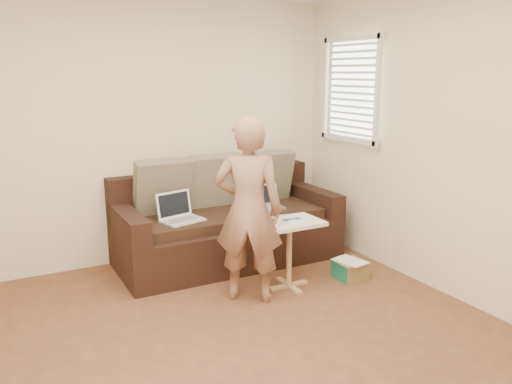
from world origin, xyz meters
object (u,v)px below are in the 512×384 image
(drinking_glass, at_px, (266,215))
(laptop_silver, at_px, (268,208))
(person, at_px, (248,210))
(laptop_white, at_px, (183,221))
(striped_box, at_px, (350,269))
(side_table, at_px, (289,254))
(sofa, at_px, (228,220))

(drinking_glass, bearing_deg, laptop_silver, 59.27)
(laptop_silver, xyz_separation_m, person, (-0.64, -0.81, 0.25))
(laptop_silver, bearing_deg, laptop_white, -171.18)
(drinking_glass, bearing_deg, person, -150.43)
(striped_box, bearing_deg, side_table, 170.84)
(person, relative_size, striped_box, 5.76)
(side_table, bearing_deg, laptop_white, 134.71)
(laptop_silver, bearing_deg, sofa, 173.42)
(laptop_white, height_order, striped_box, laptop_white)
(laptop_silver, bearing_deg, drinking_glass, -113.87)
(sofa, xyz_separation_m, drinking_glass, (0.00, -0.77, 0.24))
(side_table, distance_m, striped_box, 0.65)
(side_table, bearing_deg, laptop_silver, 74.29)
(drinking_glass, xyz_separation_m, striped_box, (0.79, -0.18, -0.58))
(side_table, bearing_deg, person, -173.05)
(drinking_glass, bearing_deg, striped_box, -13.02)
(person, relative_size, side_table, 2.54)
(sofa, xyz_separation_m, striped_box, (0.80, -0.95, -0.34))
(sofa, bearing_deg, laptop_silver, -13.45)
(sofa, distance_m, striped_box, 1.29)
(laptop_white, distance_m, striped_box, 1.62)
(laptop_silver, distance_m, drinking_glass, 0.79)
(laptop_silver, distance_m, laptop_white, 0.93)
(sofa, height_order, drinking_glass, sofa)
(person, distance_m, drinking_glass, 0.30)
(sofa, relative_size, side_table, 3.61)
(sofa, height_order, laptop_silver, sofa)
(laptop_silver, height_order, laptop_white, laptop_white)
(laptop_white, bearing_deg, striped_box, -46.52)
(laptop_white, relative_size, drinking_glass, 3.07)
(side_table, height_order, drinking_glass, drinking_glass)
(laptop_silver, height_order, drinking_glass, drinking_glass)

